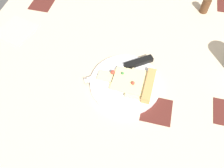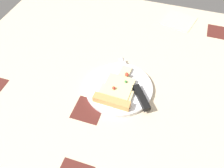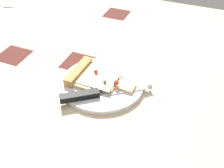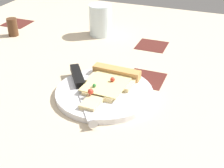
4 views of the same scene
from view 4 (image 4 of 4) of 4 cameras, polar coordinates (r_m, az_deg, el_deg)
ground_plane at (r=81.62cm, az=-1.34°, el=0.07°), size 130.04×130.04×3.00cm
plate at (r=73.67cm, az=-1.38°, el=-1.60°), size 22.61×22.61×1.36cm
pizza_slice at (r=74.93cm, az=-0.58°, el=0.31°), size 17.65×12.08×2.64cm
knife at (r=74.26cm, az=-5.65°, el=-0.32°), size 20.64×15.82×2.45cm
drinking_glass at (r=106.44cm, az=-2.09°, el=11.38°), size 7.42×7.42×10.13cm
pepper_shaker at (r=111.38cm, az=-17.40°, el=9.71°), size 3.29×3.29×5.84cm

